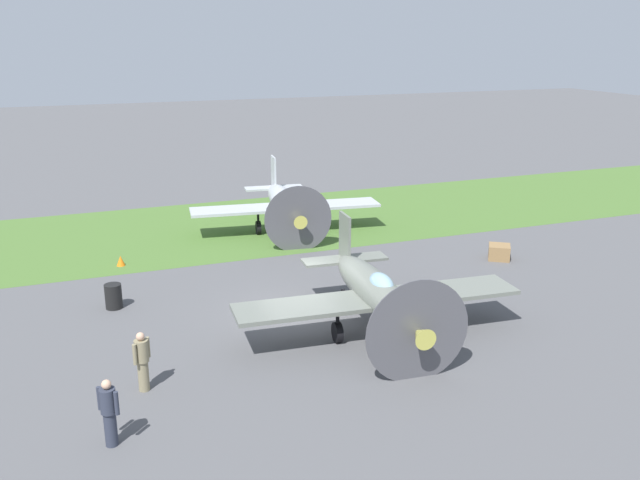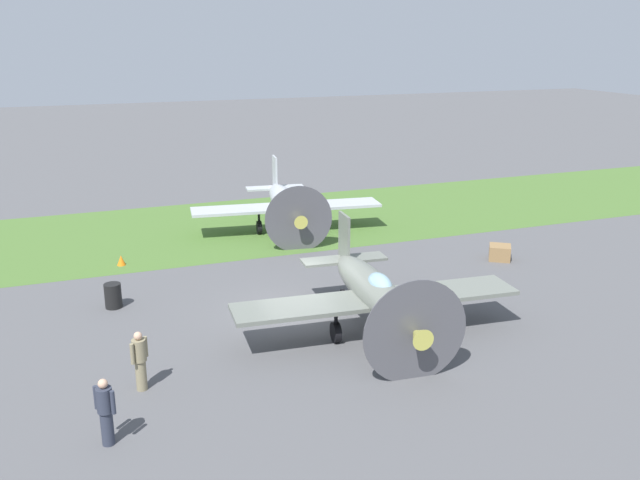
# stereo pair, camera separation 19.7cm
# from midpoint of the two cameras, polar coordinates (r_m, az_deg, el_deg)

# --- Properties ---
(ground_plane) EXTENTS (160.00, 160.00, 0.00)m
(ground_plane) POSITION_cam_midpoint_polar(r_m,az_deg,el_deg) (24.08, -1.65, -6.16)
(ground_plane) COLOR #515154
(grass_verge) EXTENTS (120.00, 11.00, 0.01)m
(grass_verge) POSITION_cam_midpoint_polar(r_m,az_deg,el_deg) (34.92, -8.01, 1.08)
(grass_verge) COLOR #476B2D
(grass_verge) RESTS_ON ground
(airplane_lead) EXTENTS (9.48, 7.49, 3.37)m
(airplane_lead) POSITION_cam_midpoint_polar(r_m,az_deg,el_deg) (22.14, 4.86, -4.40)
(airplane_lead) COLOR slate
(airplane_lead) RESTS_ON ground
(airplane_wingman) EXTENTS (9.43, 7.49, 3.34)m
(airplane_wingman) POSITION_cam_midpoint_polar(r_m,az_deg,el_deg) (33.71, -2.71, 3.10)
(airplane_wingman) COLOR #B2B7BC
(airplane_wingman) RESTS_ON ground
(ground_crew_chief) EXTENTS (0.47, 0.49, 1.73)m
(ground_crew_chief) POSITION_cam_midpoint_polar(r_m,az_deg,el_deg) (17.28, -17.22, -13.48)
(ground_crew_chief) COLOR #2D3342
(ground_crew_chief) RESTS_ON ground
(ground_crew_mechanic) EXTENTS (0.50, 0.45, 1.73)m
(ground_crew_mechanic) POSITION_cam_midpoint_polar(r_m,az_deg,el_deg) (19.44, -14.58, -9.67)
(ground_crew_mechanic) COLOR #847A5B
(ground_crew_mechanic) RESTS_ON ground
(fuel_drum) EXTENTS (0.60, 0.60, 0.90)m
(fuel_drum) POSITION_cam_midpoint_polar(r_m,az_deg,el_deg) (25.47, -16.74, -4.49)
(fuel_drum) COLOR black
(fuel_drum) RESTS_ON ground
(supply_crate) EXTENTS (1.25, 1.25, 0.64)m
(supply_crate) POSITION_cam_midpoint_polar(r_m,az_deg,el_deg) (30.59, 15.01, -1.02)
(supply_crate) COLOR olive
(supply_crate) RESTS_ON ground
(runway_marker_cone) EXTENTS (0.36, 0.36, 0.44)m
(runway_marker_cone) POSITION_cam_midpoint_polar(r_m,az_deg,el_deg) (30.03, -16.15, -1.64)
(runway_marker_cone) COLOR orange
(runway_marker_cone) RESTS_ON ground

